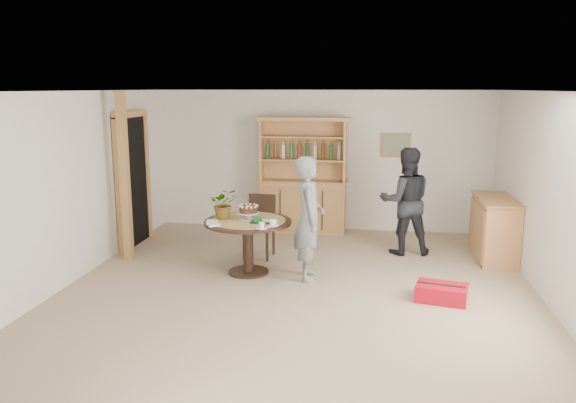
# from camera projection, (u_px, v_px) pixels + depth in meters

# --- Properties ---
(ground) EXTENTS (7.00, 7.00, 0.00)m
(ground) POSITION_uv_depth(u_px,v_px,m) (296.00, 297.00, 6.94)
(ground) COLOR tan
(ground) RESTS_ON ground
(room_shell) EXTENTS (6.04, 7.04, 2.52)m
(room_shell) POSITION_uv_depth(u_px,v_px,m) (296.00, 157.00, 6.60)
(room_shell) COLOR white
(room_shell) RESTS_ON ground
(doorway) EXTENTS (0.13, 1.10, 2.18)m
(doorway) POSITION_uv_depth(u_px,v_px,m) (133.00, 178.00, 9.08)
(doorway) COLOR black
(doorway) RESTS_ON ground
(pine_post) EXTENTS (0.12, 0.12, 2.50)m
(pine_post) POSITION_uv_depth(u_px,v_px,m) (125.00, 177.00, 8.24)
(pine_post) COLOR tan
(pine_post) RESTS_ON ground
(hutch) EXTENTS (1.62, 0.54, 2.04)m
(hutch) POSITION_uv_depth(u_px,v_px,m) (303.00, 193.00, 9.99)
(hutch) COLOR tan
(hutch) RESTS_ON ground
(sideboard) EXTENTS (0.54, 1.26, 0.94)m
(sideboard) POSITION_uv_depth(u_px,v_px,m) (495.00, 228.00, 8.39)
(sideboard) COLOR tan
(sideboard) RESTS_ON ground
(dining_table) EXTENTS (1.20, 1.20, 0.76)m
(dining_table) POSITION_uv_depth(u_px,v_px,m) (248.00, 231.00, 7.72)
(dining_table) COLOR black
(dining_table) RESTS_ON ground
(dining_chair) EXTENTS (0.46, 0.46, 0.95)m
(dining_chair) POSITION_uv_depth(u_px,v_px,m) (260.00, 222.00, 8.54)
(dining_chair) COLOR black
(dining_chair) RESTS_ON ground
(birthday_cake) EXTENTS (0.30, 0.30, 0.20)m
(birthday_cake) POSITION_uv_depth(u_px,v_px,m) (249.00, 210.00, 7.71)
(birthday_cake) COLOR white
(birthday_cake) RESTS_ON dining_table
(flower_vase) EXTENTS (0.47, 0.44, 0.42)m
(flower_vase) POSITION_uv_depth(u_px,v_px,m) (224.00, 203.00, 7.74)
(flower_vase) COLOR #3F7233
(flower_vase) RESTS_ON dining_table
(gift_tray) EXTENTS (0.30, 0.20, 0.08)m
(gift_tray) POSITION_uv_depth(u_px,v_px,m) (262.00, 221.00, 7.53)
(gift_tray) COLOR black
(gift_tray) RESTS_ON dining_table
(coffee_cup_a) EXTENTS (0.15, 0.15, 0.09)m
(coffee_cup_a) POSITION_uv_depth(u_px,v_px,m) (273.00, 223.00, 7.35)
(coffee_cup_a) COLOR white
(coffee_cup_a) RESTS_ON dining_table
(coffee_cup_b) EXTENTS (0.15, 0.15, 0.08)m
(coffee_cup_b) POSITION_uv_depth(u_px,v_px,m) (262.00, 226.00, 7.20)
(coffee_cup_b) COLOR white
(coffee_cup_b) RESTS_ON dining_table
(napkins) EXTENTS (0.24, 0.33, 0.03)m
(napkins) POSITION_uv_depth(u_px,v_px,m) (213.00, 223.00, 7.44)
(napkins) COLOR white
(napkins) RESTS_ON dining_table
(teen_boy) EXTENTS (0.49, 0.66, 1.67)m
(teen_boy) POSITION_uv_depth(u_px,v_px,m) (309.00, 218.00, 7.46)
(teen_boy) COLOR gray
(teen_boy) RESTS_ON ground
(adult_person) EXTENTS (0.89, 0.74, 1.66)m
(adult_person) POSITION_uv_depth(u_px,v_px,m) (406.00, 201.00, 8.62)
(adult_person) COLOR black
(adult_person) RESTS_ON ground
(red_suitcase) EXTENTS (0.67, 0.52, 0.21)m
(red_suitcase) POSITION_uv_depth(u_px,v_px,m) (442.00, 293.00, 6.80)
(red_suitcase) COLOR red
(red_suitcase) RESTS_ON ground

